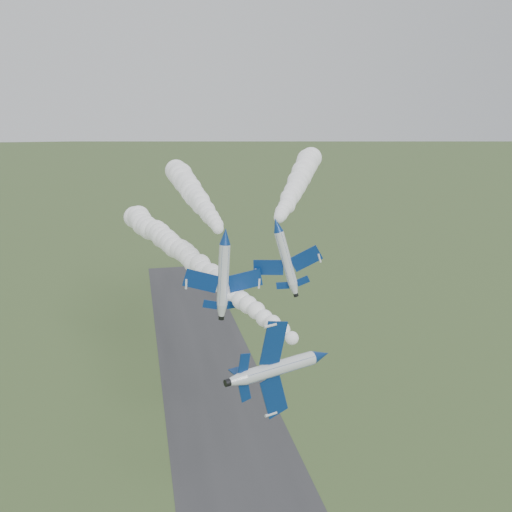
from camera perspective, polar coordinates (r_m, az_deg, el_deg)
The scene contains 7 objects.
runway at distance 113.79m, azimuth -2.21°, elevation -19.10°, with size 24.00×260.00×0.04m, color #323234.
jet_lead at distance 70.80m, azimuth 6.55°, elevation -9.87°, with size 6.15×14.02×11.91m.
smoke_trail_jet_lead at distance 103.41m, azimuth -6.49°, elevation -0.40°, with size 5.03×72.89×5.03m, color white, non-canonical shape.
jet_pair_left at distance 84.52m, azimuth -3.07°, elevation 1.99°, with size 11.90×14.36×3.58m.
smoke_trail_jet_pair_left at distance 122.09m, azimuth -6.35°, elevation 6.35°, with size 5.87×70.64×5.87m, color white, non-canonical shape.
jet_pair_right at distance 85.87m, azimuth 2.09°, elevation 3.13°, with size 10.43×12.51×3.94m.
smoke_trail_jet_pair_right at distance 122.88m, azimuth 4.25°, elevation 7.51°, with size 5.77×70.34×5.77m, color white, non-canonical shape.
Camera 1 is at (-15.64, -62.95, 63.76)m, focal length 40.00 mm.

